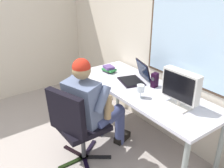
# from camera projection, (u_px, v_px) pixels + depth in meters

# --- Properties ---
(wall_rear) EXTENTS (4.55, 0.08, 2.54)m
(wall_rear) POSITION_uv_depth(u_px,v_px,m) (172.00, 38.00, 2.88)
(wall_rear) COLOR beige
(wall_rear) RESTS_ON ground
(desk) EXTENTS (1.87, 0.70, 0.75)m
(desk) POSITION_uv_depth(u_px,v_px,m) (144.00, 95.00, 2.91)
(desk) COLOR gray
(desk) RESTS_ON ground
(office_chair) EXTENTS (0.62, 0.59, 0.93)m
(office_chair) POSITION_uv_depth(u_px,v_px,m) (75.00, 122.00, 2.63)
(office_chair) COLOR black
(office_chair) RESTS_ON ground
(person_seated) EXTENTS (0.66, 0.85, 1.21)m
(person_seated) POSITION_uv_depth(u_px,v_px,m) (92.00, 105.00, 2.78)
(person_seated) COLOR #3E4777
(person_seated) RESTS_ON ground
(crt_monitor) EXTENTS (0.39, 0.21, 0.38)m
(crt_monitor) POSITION_uv_depth(u_px,v_px,m) (181.00, 87.00, 2.43)
(crt_monitor) COLOR beige
(crt_monitor) RESTS_ON desk
(laptop) EXTENTS (0.40, 0.40, 0.24)m
(laptop) POSITION_uv_depth(u_px,v_px,m) (137.00, 76.00, 3.05)
(laptop) COLOR black
(laptop) RESTS_ON desk
(wine_glass) EXTENTS (0.08, 0.08, 0.15)m
(wine_glass) POSITION_uv_depth(u_px,v_px,m) (141.00, 89.00, 2.64)
(wine_glass) COLOR silver
(wine_glass) RESTS_ON desk
(desk_speaker) EXTENTS (0.07, 0.09, 0.17)m
(desk_speaker) POSITION_uv_depth(u_px,v_px,m) (155.00, 80.00, 2.89)
(desk_speaker) COLOR black
(desk_speaker) RESTS_ON desk
(book_stack) EXTENTS (0.19, 0.15, 0.08)m
(book_stack) POSITION_uv_depth(u_px,v_px,m) (109.00, 69.00, 3.34)
(book_stack) COLOR #232128
(book_stack) RESTS_ON desk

